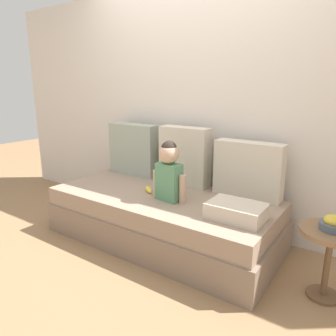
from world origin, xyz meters
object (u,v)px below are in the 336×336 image
object	(u,v)px
fruit_bowl	(333,224)
banana	(149,190)
toddler	(169,170)
throw_pillow_left	(134,150)
throw_pillow_right	(248,170)
folded_blanket	(236,211)
couch	(162,217)
throw_pillow_center	(185,156)
side_table	(330,246)

from	to	relation	value
fruit_bowl	banana	bearing A→B (deg)	178.36
toddler	throw_pillow_left	bearing A→B (deg)	149.60
throw_pillow_left	banana	distance (m)	0.67
throw_pillow_right	fruit_bowl	world-z (taller)	throw_pillow_right
banana	folded_blanket	xyz separation A→B (m)	(0.89, -0.11, 0.04)
couch	throw_pillow_center	bearing A→B (deg)	90.00
throw_pillow_center	toddler	world-z (taller)	throw_pillow_center
side_table	fruit_bowl	world-z (taller)	fruit_bowl
side_table	fruit_bowl	xyz separation A→B (m)	(0.00, 0.00, 0.15)
throw_pillow_center	folded_blanket	size ratio (longest dim) A/B	1.39
side_table	couch	bearing A→B (deg)	177.77
throw_pillow_left	couch	bearing A→B (deg)	-30.19
throw_pillow_right	toddler	size ratio (longest dim) A/B	1.15
side_table	throw_pillow_center	bearing A→B (deg)	162.70
throw_pillow_center	toddler	xyz separation A→B (m)	(0.12, -0.44, -0.02)
couch	banana	world-z (taller)	banana
banana	side_table	world-z (taller)	side_table
throw_pillow_right	fruit_bowl	size ratio (longest dim) A/B	3.58
throw_pillow_center	side_table	distance (m)	1.46
side_table	throw_pillow_left	bearing A→B (deg)	168.02
couch	throw_pillow_center	world-z (taller)	throw_pillow_center
throw_pillow_left	toddler	world-z (taller)	throw_pillow_left
fruit_bowl	couch	bearing A→B (deg)	177.77
throw_pillow_center	toddler	size ratio (longest dim) A/B	1.11
toddler	throw_pillow_right	bearing A→B (deg)	41.17
throw_pillow_left	throw_pillow_center	world-z (taller)	throw_pillow_center
throw_pillow_right	couch	bearing A→B (deg)	-149.81
toddler	fruit_bowl	size ratio (longest dim) A/B	3.11
fruit_bowl	throw_pillow_right	bearing A→B (deg)	149.63
throw_pillow_center	fruit_bowl	distance (m)	1.43
banana	toddler	bearing A→B (deg)	-13.84
side_table	banana	bearing A→B (deg)	178.36
couch	side_table	size ratio (longest dim) A/B	4.24
throw_pillow_right	toddler	bearing A→B (deg)	-138.83
folded_blanket	side_table	xyz separation A→B (m)	(0.61, 0.06, -0.12)
throw_pillow_left	banana	world-z (taller)	throw_pillow_left
throw_pillow_right	toddler	xyz separation A→B (m)	(-0.51, -0.44, 0.02)
banana	folded_blanket	bearing A→B (deg)	-6.90
throw_pillow_right	side_table	size ratio (longest dim) A/B	1.20
couch	folded_blanket	size ratio (longest dim) A/B	5.11
throw_pillow_left	fruit_bowl	bearing A→B (deg)	-11.98
throw_pillow_right	toddler	world-z (taller)	toddler
couch	toddler	xyz separation A→B (m)	(0.12, -0.08, 0.48)
throw_pillow_left	throw_pillow_right	world-z (taller)	throw_pillow_left
fruit_bowl	side_table	bearing A→B (deg)	0.00
throw_pillow_right	banana	distance (m)	0.89
throw_pillow_right	fruit_bowl	xyz separation A→B (m)	(0.72, -0.42, -0.15)
folded_blanket	side_table	world-z (taller)	folded_blanket
banana	fruit_bowl	bearing A→B (deg)	-1.64
throw_pillow_left	side_table	xyz separation A→B (m)	(1.98, -0.42, -0.33)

